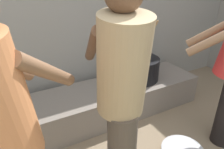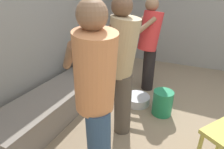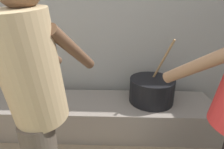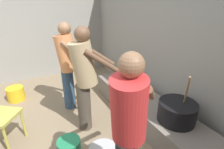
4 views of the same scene
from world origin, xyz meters
The scene contains 5 objects.
block_enclosure_rear centered at (0.00, 2.32, 1.24)m, with size 5.50×0.20×2.47m, color gray.
hearth_ledge centered at (0.13, 1.80, 0.18)m, with size 2.57×0.60×0.36m, color slate.
cooking_pot_main centered at (0.71, 1.84, 0.50)m, with size 0.49×0.49×0.72m.
cook_in_tan_shirt centered at (-0.13, 0.87, 0.89)m, with size 0.48×0.71×1.56m.
cook_in_orange_shirt centered at (-0.79, 0.80, 0.88)m, with size 0.67×0.69×1.55m.
Camera 1 is at (-0.71, -0.07, 1.53)m, focal length 33.44 mm.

